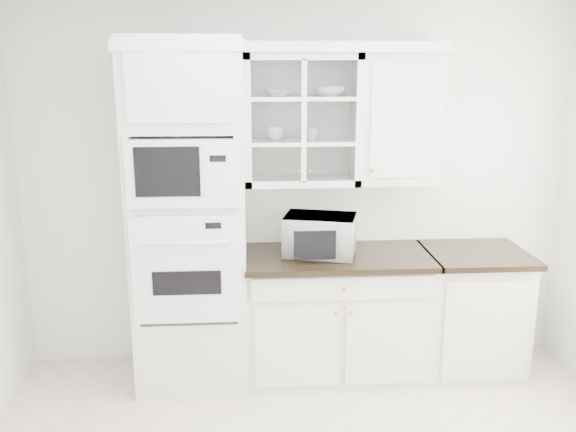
{
  "coord_description": "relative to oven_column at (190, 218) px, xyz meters",
  "views": [
    {
      "loc": [
        -0.34,
        -2.65,
        2.24
      ],
      "look_at": [
        -0.1,
        1.05,
        1.3
      ],
      "focal_mm": 38.0,
      "sensor_mm": 36.0,
      "label": 1
    }
  ],
  "objects": [
    {
      "name": "room_shell",
      "position": [
        0.75,
        -0.99,
        0.58
      ],
      "size": [
        4.0,
        3.5,
        2.7
      ],
      "color": "white",
      "rests_on": "ground"
    },
    {
      "name": "oven_column",
      "position": [
        0.0,
        0.0,
        0.0
      ],
      "size": [
        0.76,
        0.68,
        2.4
      ],
      "color": "silver",
      "rests_on": "ground"
    },
    {
      "name": "base_cabinet_run",
      "position": [
        1.03,
        0.03,
        -0.74
      ],
      "size": [
        1.32,
        0.67,
        0.92
      ],
      "color": "silver",
      "rests_on": "ground"
    },
    {
      "name": "extra_base_cabinet",
      "position": [
        2.03,
        0.03,
        -0.74
      ],
      "size": [
        0.72,
        0.67,
        0.92
      ],
      "color": "silver",
      "rests_on": "ground"
    },
    {
      "name": "upper_cabinet_glass",
      "position": [
        0.78,
        0.17,
        0.65
      ],
      "size": [
        0.8,
        0.33,
        0.9
      ],
      "color": "silver",
      "rests_on": "room_shell"
    },
    {
      "name": "upper_cabinet_solid",
      "position": [
        1.46,
        0.17,
        0.65
      ],
      "size": [
        0.55,
        0.33,
        0.9
      ],
      "primitive_type": "cube",
      "color": "silver",
      "rests_on": "room_shell"
    },
    {
      "name": "crown_molding",
      "position": [
        0.68,
        0.14,
        1.14
      ],
      "size": [
        2.14,
        0.38,
        0.07
      ],
      "primitive_type": "cube",
      "color": "white",
      "rests_on": "room_shell"
    },
    {
      "name": "countertop_microwave",
      "position": [
        0.9,
        0.03,
        -0.14
      ],
      "size": [
        0.57,
        0.51,
        0.28
      ],
      "primitive_type": "imported",
      "rotation": [
        0.0,
        0.0,
        2.89
      ],
      "color": "white",
      "rests_on": "base_cabinet_run"
    },
    {
      "name": "bowl_a",
      "position": [
        0.61,
        0.16,
        0.83
      ],
      "size": [
        0.2,
        0.2,
        0.05
      ],
      "primitive_type": "imported",
      "rotation": [
        0.0,
        0.0,
        0.08
      ],
      "color": "white",
      "rests_on": "upper_cabinet_glass"
    },
    {
      "name": "bowl_b",
      "position": [
        0.97,
        0.17,
        0.84
      ],
      "size": [
        0.27,
        0.27,
        0.07
      ],
      "primitive_type": "imported",
      "rotation": [
        0.0,
        0.0,
        -0.34
      ],
      "color": "white",
      "rests_on": "upper_cabinet_glass"
    },
    {
      "name": "cup_a",
      "position": [
        0.6,
        0.15,
        0.56
      ],
      "size": [
        0.14,
        0.14,
        0.1
      ],
      "primitive_type": "imported",
      "rotation": [
        0.0,
        0.0,
        -0.22
      ],
      "color": "white",
      "rests_on": "upper_cabinet_glass"
    },
    {
      "name": "cup_b",
      "position": [
        0.85,
        0.16,
        0.55
      ],
      "size": [
        0.1,
        0.1,
        0.08
      ],
      "primitive_type": "imported",
      "rotation": [
        0.0,
        0.0,
        -0.22
      ],
      "color": "white",
      "rests_on": "upper_cabinet_glass"
    }
  ]
}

